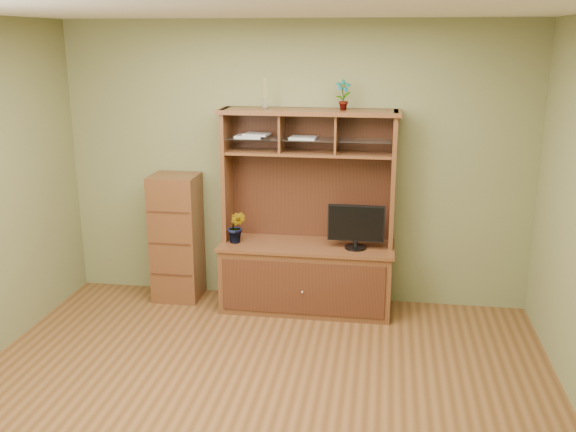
# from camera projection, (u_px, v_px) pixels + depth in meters

# --- Properties ---
(room) EXTENTS (4.54, 4.04, 2.74)m
(room) POSITION_uv_depth(u_px,v_px,m) (252.00, 222.00, 4.26)
(room) COLOR #543418
(room) RESTS_ON ground
(media_hutch) EXTENTS (1.66, 0.61, 1.90)m
(media_hutch) POSITION_uv_depth(u_px,v_px,m) (307.00, 256.00, 6.10)
(media_hutch) COLOR #4B2715
(media_hutch) RESTS_ON room
(monitor) EXTENTS (0.52, 0.20, 0.41)m
(monitor) POSITION_uv_depth(u_px,v_px,m) (356.00, 226.00, 5.86)
(monitor) COLOR black
(monitor) RESTS_ON media_hutch
(orchid_plant) EXTENTS (0.18, 0.15, 0.31)m
(orchid_plant) POSITION_uv_depth(u_px,v_px,m) (237.00, 227.00, 6.04)
(orchid_plant) COLOR #2F5A1E
(orchid_plant) RESTS_ON media_hutch
(top_plant) EXTENTS (0.16, 0.12, 0.27)m
(top_plant) POSITION_uv_depth(u_px,v_px,m) (343.00, 95.00, 5.72)
(top_plant) COLOR #245D20
(top_plant) RESTS_ON media_hutch
(reed_diffuser) EXTENTS (0.06, 0.06, 0.28)m
(reed_diffuser) POSITION_uv_depth(u_px,v_px,m) (265.00, 97.00, 5.83)
(reed_diffuser) COLOR silver
(reed_diffuser) RESTS_ON media_hutch
(magazines) EXTENTS (0.76, 0.21, 0.04)m
(magazines) POSITION_uv_depth(u_px,v_px,m) (269.00, 136.00, 5.93)
(magazines) COLOR #A7A8AC
(magazines) RESTS_ON media_hutch
(side_cabinet) EXTENTS (0.45, 0.41, 1.26)m
(side_cabinet) POSITION_uv_depth(u_px,v_px,m) (177.00, 238.00, 6.31)
(side_cabinet) COLOR #4B2715
(side_cabinet) RESTS_ON room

